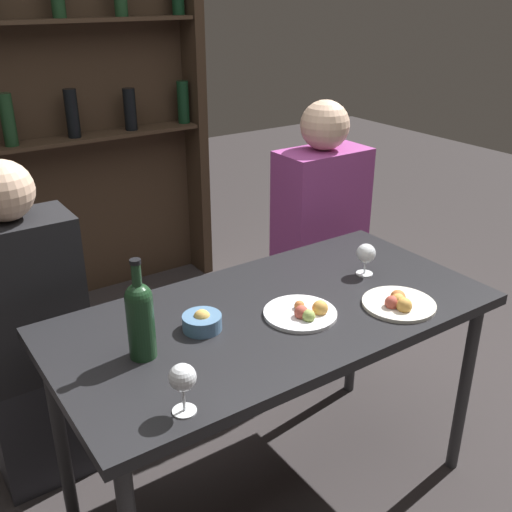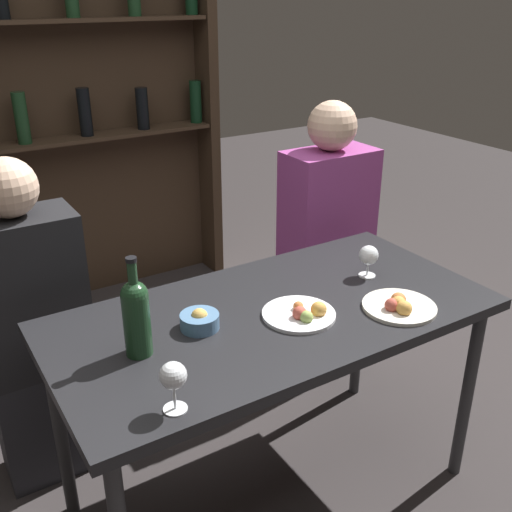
{
  "view_description": "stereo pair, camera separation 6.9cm",
  "coord_description": "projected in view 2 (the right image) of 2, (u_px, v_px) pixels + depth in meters",
  "views": [
    {
      "loc": [
        -0.98,
        -1.33,
        1.69
      ],
      "look_at": [
        0.0,
        0.11,
        0.9
      ],
      "focal_mm": 42.0,
      "sensor_mm": 36.0,
      "label": 1
    },
    {
      "loc": [
        -0.92,
        -1.37,
        1.69
      ],
      "look_at": [
        0.0,
        0.11,
        0.9
      ],
      "focal_mm": 42.0,
      "sensor_mm": 36.0,
      "label": 2
    }
  ],
  "objects": [
    {
      "name": "wine_rack_wall",
      "position": [
        78.0,
        83.0,
        3.13
      ],
      "size": [
        1.52,
        0.21,
        2.38
      ],
      "color": "#38281C",
      "rests_on": "ground_plane"
    },
    {
      "name": "snack_bowl",
      "position": [
        200.0,
        320.0,
        1.78
      ],
      "size": [
        0.12,
        0.12,
        0.06
      ],
      "color": "#4C7299",
      "rests_on": "dining_table"
    },
    {
      "name": "seated_person_left",
      "position": [
        33.0,
        337.0,
        2.09
      ],
      "size": [
        0.38,
        0.22,
        1.21
      ],
      "color": "#26262B",
      "rests_on": "ground_plane"
    },
    {
      "name": "food_plate_0",
      "position": [
        302.0,
        313.0,
        1.85
      ],
      "size": [
        0.23,
        0.23,
        0.05
      ],
      "color": "white",
      "rests_on": "dining_table"
    },
    {
      "name": "ground_plane",
      "position": [
        271.0,
        490.0,
        2.2
      ],
      "size": [
        10.0,
        10.0,
        0.0
      ],
      "primitive_type": "plane",
      "color": "#332D2D"
    },
    {
      "name": "wine_glass_0",
      "position": [
        173.0,
        377.0,
        1.41
      ],
      "size": [
        0.07,
        0.07,
        0.13
      ],
      "color": "silver",
      "rests_on": "dining_table"
    },
    {
      "name": "dining_table",
      "position": [
        273.0,
        330.0,
        1.92
      ],
      "size": [
        1.41,
        0.7,
        0.75
      ],
      "color": "black",
      "rests_on": "ground_plane"
    },
    {
      "name": "wine_bottle",
      "position": [
        136.0,
        314.0,
        1.62
      ],
      "size": [
        0.08,
        0.08,
        0.29
      ],
      "color": "#19381E",
      "rests_on": "dining_table"
    },
    {
      "name": "wine_glass_1",
      "position": [
        369.0,
        256.0,
        2.09
      ],
      "size": [
        0.07,
        0.07,
        0.12
      ],
      "color": "silver",
      "rests_on": "dining_table"
    },
    {
      "name": "seated_person_right",
      "position": [
        326.0,
        250.0,
        2.7
      ],
      "size": [
        0.4,
        0.22,
        1.27
      ],
      "color": "#26262B",
      "rests_on": "ground_plane"
    },
    {
      "name": "food_plate_1",
      "position": [
        399.0,
        306.0,
        1.89
      ],
      "size": [
        0.23,
        0.23,
        0.05
      ],
      "color": "silver",
      "rests_on": "dining_table"
    }
  ]
}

